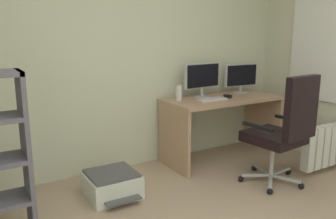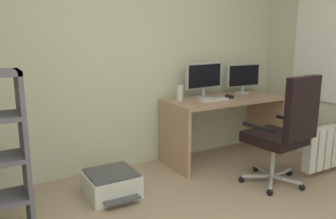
{
  "view_description": "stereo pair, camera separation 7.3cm",
  "coord_description": "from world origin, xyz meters",
  "px_view_note": "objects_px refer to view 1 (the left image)",
  "views": [
    {
      "loc": [
        -1.3,
        -1.21,
        1.48
      ],
      "look_at": [
        0.36,
        1.56,
        0.76
      ],
      "focal_mm": 37.26,
      "sensor_mm": 36.0,
      "label": 1
    },
    {
      "loc": [
        -1.24,
        -1.25,
        1.48
      ],
      "look_at": [
        0.36,
        1.56,
        0.76
      ],
      "focal_mm": 37.26,
      "sensor_mm": 36.0,
      "label": 2
    }
  ],
  "objects_px": {
    "desk": "(222,114)",
    "monitor_main": "(202,77)",
    "desktop_speaker": "(179,93)",
    "keyboard": "(212,99)",
    "office_chair": "(284,129)",
    "computer_mouse": "(228,96)",
    "printer": "(112,184)",
    "monitor_secondary": "(241,76)"
  },
  "relations": [
    {
      "from": "desk",
      "to": "monitor_main",
      "type": "relative_size",
      "value": 2.68
    },
    {
      "from": "desktop_speaker",
      "to": "keyboard",
      "type": "bearing_deg",
      "value": -28.22
    },
    {
      "from": "desk",
      "to": "office_chair",
      "type": "height_order",
      "value": "office_chair"
    },
    {
      "from": "computer_mouse",
      "to": "printer",
      "type": "height_order",
      "value": "computer_mouse"
    },
    {
      "from": "printer",
      "to": "monitor_main",
      "type": "bearing_deg",
      "value": 17.49
    },
    {
      "from": "monitor_main",
      "to": "desktop_speaker",
      "type": "bearing_deg",
      "value": -172.3
    },
    {
      "from": "office_chair",
      "to": "monitor_main",
      "type": "bearing_deg",
      "value": 100.31
    },
    {
      "from": "monitor_secondary",
      "to": "desk",
      "type": "bearing_deg",
      "value": -159.15
    },
    {
      "from": "monitor_secondary",
      "to": "desktop_speaker",
      "type": "height_order",
      "value": "monitor_secondary"
    },
    {
      "from": "monitor_secondary",
      "to": "printer",
      "type": "relative_size",
      "value": 0.9
    },
    {
      "from": "monitor_main",
      "to": "desktop_speaker",
      "type": "height_order",
      "value": "monitor_main"
    },
    {
      "from": "monitor_main",
      "to": "computer_mouse",
      "type": "xyz_separation_m",
      "value": [
        0.22,
        -0.2,
        -0.21
      ]
    },
    {
      "from": "office_chair",
      "to": "keyboard",
      "type": "bearing_deg",
      "value": 104.66
    },
    {
      "from": "desktop_speaker",
      "to": "monitor_secondary",
      "type": "bearing_deg",
      "value": 2.87
    },
    {
      "from": "desk",
      "to": "monitor_secondary",
      "type": "bearing_deg",
      "value": 20.85
    },
    {
      "from": "keyboard",
      "to": "printer",
      "type": "relative_size",
      "value": 0.65
    },
    {
      "from": "computer_mouse",
      "to": "desktop_speaker",
      "type": "xyz_separation_m",
      "value": [
        -0.57,
        0.15,
        0.07
      ]
    },
    {
      "from": "computer_mouse",
      "to": "keyboard",
      "type": "bearing_deg",
      "value": -161.17
    },
    {
      "from": "office_chair",
      "to": "computer_mouse",
      "type": "bearing_deg",
      "value": 88.01
    },
    {
      "from": "monitor_main",
      "to": "monitor_secondary",
      "type": "height_order",
      "value": "monitor_main"
    },
    {
      "from": "keyboard",
      "to": "printer",
      "type": "distance_m",
      "value": 1.45
    },
    {
      "from": "monitor_secondary",
      "to": "keyboard",
      "type": "xyz_separation_m",
      "value": [
        -0.62,
        -0.22,
        -0.19
      ]
    },
    {
      "from": "desk",
      "to": "office_chair",
      "type": "relative_size",
      "value": 1.24
    },
    {
      "from": "printer",
      "to": "keyboard",
      "type": "bearing_deg",
      "value": 8.43
    },
    {
      "from": "desk",
      "to": "printer",
      "type": "bearing_deg",
      "value": -170.34
    },
    {
      "from": "office_chair",
      "to": "desktop_speaker",
      "type": "bearing_deg",
      "value": 118.35
    },
    {
      "from": "desktop_speaker",
      "to": "office_chair",
      "type": "relative_size",
      "value": 0.15
    },
    {
      "from": "monitor_main",
      "to": "desktop_speaker",
      "type": "xyz_separation_m",
      "value": [
        -0.35,
        -0.05,
        -0.15
      ]
    },
    {
      "from": "desk",
      "to": "monitor_main",
      "type": "height_order",
      "value": "monitor_main"
    },
    {
      "from": "monitor_secondary",
      "to": "office_chair",
      "type": "xyz_separation_m",
      "value": [
        -0.4,
        -1.06,
        -0.36
      ]
    },
    {
      "from": "desk",
      "to": "desktop_speaker",
      "type": "xyz_separation_m",
      "value": [
        -0.53,
        0.11,
        0.29
      ]
    },
    {
      "from": "monitor_main",
      "to": "printer",
      "type": "distance_m",
      "value": 1.62
    },
    {
      "from": "monitor_main",
      "to": "desktop_speaker",
      "type": "relative_size",
      "value": 3.0
    },
    {
      "from": "monitor_main",
      "to": "desktop_speaker",
      "type": "distance_m",
      "value": 0.38
    },
    {
      "from": "computer_mouse",
      "to": "printer",
      "type": "relative_size",
      "value": 0.19
    },
    {
      "from": "monitor_secondary",
      "to": "computer_mouse",
      "type": "height_order",
      "value": "monitor_secondary"
    },
    {
      "from": "monitor_secondary",
      "to": "printer",
      "type": "distance_m",
      "value": 2.12
    },
    {
      "from": "monitor_secondary",
      "to": "office_chair",
      "type": "height_order",
      "value": "office_chair"
    },
    {
      "from": "keyboard",
      "to": "desktop_speaker",
      "type": "xyz_separation_m",
      "value": [
        -0.33,
        0.18,
        0.07
      ]
    },
    {
      "from": "desk",
      "to": "printer",
      "type": "xyz_separation_m",
      "value": [
        -1.49,
        -0.25,
        -0.43
      ]
    },
    {
      "from": "computer_mouse",
      "to": "office_chair",
      "type": "bearing_deg",
      "value": -78.74
    },
    {
      "from": "monitor_main",
      "to": "printer",
      "type": "xyz_separation_m",
      "value": [
        -1.31,
        -0.41,
        -0.86
      ]
    }
  ]
}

